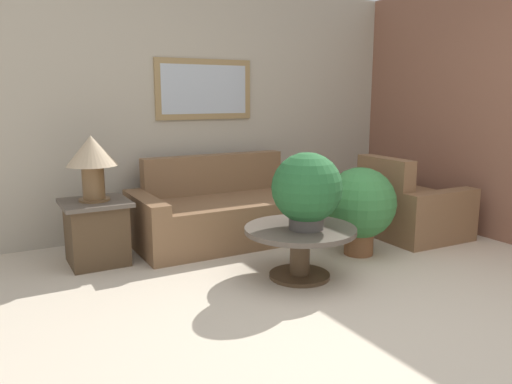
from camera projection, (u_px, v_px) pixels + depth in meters
ground_plane at (391, 317)px, 3.30m from camera, size 20.00×20.00×0.00m
wall_back at (214, 108)px, 5.44m from camera, size 6.44×0.09×2.60m
wall_right at (461, 109)px, 5.31m from camera, size 0.06×4.75×2.60m
couch_main at (229, 213)px, 5.05m from camera, size 1.91×0.93×0.83m
armchair at (406, 209)px, 5.23m from camera, size 0.89×1.07×0.83m
coffee_table at (300, 241)px, 3.98m from camera, size 0.89×0.89×0.42m
side_table at (97, 231)px, 4.33m from camera, size 0.56×0.56×0.56m
table_lamp at (92, 157)px, 4.20m from camera, size 0.43×0.43×0.56m
potted_plant_on_table at (307, 189)px, 3.85m from camera, size 0.55×0.55×0.60m
potted_plant_floor at (360, 205)px, 4.54m from camera, size 0.65×0.65×0.81m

